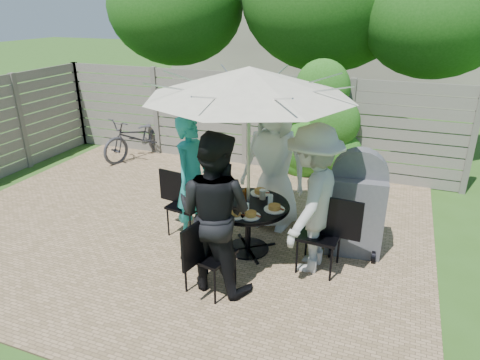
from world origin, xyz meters
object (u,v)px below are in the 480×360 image
at_px(person_back, 274,163).
at_px(person_front, 215,213).
at_px(glass_front, 247,209).
at_px(glass_right, 270,200).
at_px(bbq_grill, 356,206).
at_px(coffee_cup, 263,195).
at_px(bicycle, 138,137).
at_px(chair_left, 186,216).
at_px(plate_left, 223,197).
at_px(umbrella, 249,82).
at_px(plate_back, 260,192).
at_px(glass_left, 226,198).
at_px(syrup_jug, 246,196).
at_px(person_right, 312,200).
at_px(chair_right, 320,248).
at_px(patio_table, 248,218).
at_px(chair_back, 276,204).
at_px(chair_front, 210,269).
at_px(plate_extra, 251,215).
at_px(person_left, 193,179).
at_px(plate_front, 235,214).
at_px(plate_right, 274,208).

height_order(person_back, person_front, person_back).
bearing_deg(person_back, glass_front, -84.50).
distance_m(glass_right, bbq_grill, 1.11).
height_order(coffee_cup, bicycle, bicycle).
xyz_separation_m(person_back, chair_left, (-1.05, -0.72, -0.69)).
relative_size(chair_left, coffee_cup, 7.61).
distance_m(plate_left, coffee_cup, 0.51).
relative_size(umbrella, plate_back, 10.45).
distance_m(person_back, bicycle, 3.99).
relative_size(plate_back, glass_left, 1.86).
height_order(plate_back, syrup_jug, syrup_jug).
bearing_deg(glass_left, plate_left, 127.42).
bearing_deg(person_right, chair_right, 90.38).
bearing_deg(coffee_cup, glass_right, -42.13).
height_order(patio_table, glass_right, glass_right).
relative_size(chair_back, chair_front, 0.91).
bearing_deg(plate_back, person_right, -29.77).
distance_m(plate_extra, bicycle, 4.65).
height_order(chair_front, syrup_jug, chair_front).
xyz_separation_m(person_back, person_right, (0.73, -0.92, -0.06)).
distance_m(person_left, plate_extra, 1.07).
height_order(plate_extra, bicycle, bicycle).
xyz_separation_m(chair_front, plate_extra, (0.25, 0.64, 0.41)).
xyz_separation_m(person_left, plate_left, (0.47, -0.05, -0.16)).
relative_size(person_right, syrup_jug, 11.40).
relative_size(chair_back, chair_right, 0.88).
distance_m(plate_front, bicycle, 4.53).
xyz_separation_m(chair_front, bicycle, (-3.30, 3.62, 0.16)).
relative_size(person_back, person_left, 1.12).
bearing_deg(chair_right, umbrella, -3.08).
height_order(plate_left, glass_right, glass_right).
xyz_separation_m(coffee_cup, bicycle, (-3.54, 2.45, -0.29)).
height_order(person_left, person_front, person_front).
distance_m(patio_table, plate_back, 0.43).
bearing_deg(syrup_jug, person_right, -9.54).
bearing_deg(bbq_grill, plate_left, -170.51).
bearing_deg(plate_back, patio_table, -96.33).
xyz_separation_m(syrup_jug, bicycle, (-3.36, 2.60, -0.31)).
height_order(plate_extra, glass_front, glass_front).
xyz_separation_m(chair_left, plate_front, (0.92, -0.46, 0.43)).
bearing_deg(plate_right, bbq_grill, 30.98).
height_order(person_back, glass_front, person_back).
relative_size(umbrella, plate_left, 10.45).
relative_size(plate_front, plate_right, 1.00).
xyz_separation_m(patio_table, person_right, (0.82, -0.09, 0.44)).
bearing_deg(person_right, coffee_cup, -106.77).
distance_m(syrup_jug, bbq_grill, 1.42).
bearing_deg(person_front, plate_front, -90.00).
xyz_separation_m(umbrella, glass_left, (-0.27, -0.08, -1.46)).
height_order(plate_back, glass_right, glass_right).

